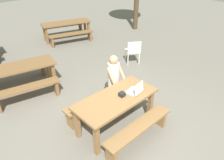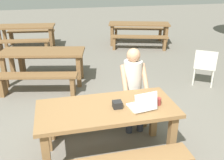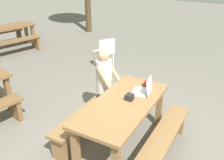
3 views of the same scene
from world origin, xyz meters
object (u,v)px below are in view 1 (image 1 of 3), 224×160
Objects in this scene: picnic_table_front at (116,102)px; coffee_mug at (140,85)px; small_pouch at (122,94)px; picnic_table_rear at (66,25)px; laptop at (136,90)px; plastic_chair at (133,51)px; picnic_table_mid at (20,70)px; person_seated at (115,78)px.

coffee_mug is at bearing -7.53° from picnic_table_front.
small_pouch reaches higher than picnic_table_rear.
picnic_table_rear is at bearing -117.27° from laptop.
small_pouch is at bearing 71.43° from plastic_chair.
small_pouch reaches higher than picnic_table_mid.
person_seated is at bearing 99.24° from coffee_mug.
laptop is 0.23m from coffee_mug.
picnic_table_rear is (1.81, 5.41, -0.20)m from laptop.
small_pouch is at bearing -122.86° from person_seated.
small_pouch is 2.93m from picnic_table_mid.
picnic_table_mid is 0.90× the size of picnic_table_rear.
picnic_table_front is 15.46× the size of small_pouch.
coffee_mug is 0.04× the size of picnic_table_rear.
coffee_mug is (0.23, 0.06, -0.02)m from laptop.
picnic_table_front reaches higher than picnic_table_rear.
person_seated is (0.41, 0.64, -0.05)m from small_pouch.
small_pouch is (0.12, -0.04, 0.16)m from picnic_table_front.
picnic_table_rear is at bearing -50.71° from plastic_chair.
coffee_mug reaches higher than small_pouch.
small_pouch is (-0.30, 0.10, -0.02)m from laptop.
person_seated is (-0.11, 0.68, -0.05)m from coffee_mug.
picnic_table_rear is at bearing 68.36° from small_pouch.
small_pouch is at bearing -94.81° from picnic_table_rear.
coffee_mug is at bearing -4.56° from small_pouch.
laptop is at bearing -98.89° from person_seated.
laptop is at bearing 76.62° from plastic_chair.
picnic_table_front is 0.48m from laptop.
person_seated is at bearing -93.11° from picnic_table_rear.
person_seated reaches higher than small_pouch.
person_seated is at bearing -107.65° from laptop.
person_seated is 0.62× the size of picnic_table_rear.
person_seated reaches higher than picnic_table_mid.
coffee_mug is at bearing -89.67° from picnic_table_rear.
picnic_table_mid is at bearing 107.13° from picnic_table_front.
coffee_mug is 2.70m from plastic_chair.
small_pouch is at bearing 175.44° from coffee_mug.
person_seated reaches higher than picnic_table_rear.
plastic_chair is (1.90, 1.89, -0.36)m from coffee_mug.
picnic_table_front is 0.84× the size of picnic_table_rear.
coffee_mug is 3.17m from picnic_table_mid.
picnic_table_mid is at bearing -75.13° from laptop.
coffee_mug is (0.52, -0.04, 0.00)m from small_pouch.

